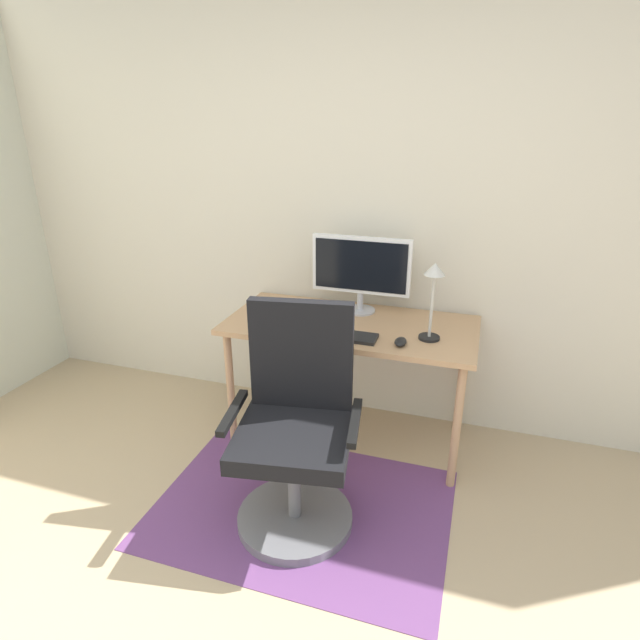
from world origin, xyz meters
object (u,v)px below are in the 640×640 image
desk (350,335)px  office_chair (296,438)px  keyboard (336,335)px  coffee_cup (268,309)px  computer_mouse (401,342)px  desk_lamp (433,286)px  cell_phone (283,308)px  monitor (361,268)px

desk → office_chair: 0.75m
keyboard → coffee_cup: size_ratio=4.78×
desk → computer_mouse: bearing=-33.7°
keyboard → desk_lamp: bearing=13.8°
desk → office_chair: office_chair is taller
desk → office_chair: size_ratio=1.31×
cell_phone → office_chair: 0.94m
desk → coffee_cup: 0.50m
keyboard → coffee_cup: (-0.45, 0.15, 0.04)m
office_chair → computer_mouse: bearing=43.4°
keyboard → computer_mouse: size_ratio=4.13×
office_chair → coffee_cup: bearing=112.7°
desk → coffee_cup: coffee_cup is taller
coffee_cup → cell_phone: (0.03, 0.15, -0.04)m
coffee_cup → desk_lamp: (0.92, -0.03, 0.24)m
desk → cell_phone: 0.46m
desk → office_chair: bearing=-95.4°
coffee_cup → office_chair: office_chair is taller
monitor → keyboard: size_ratio=1.33×
coffee_cup → desk_lamp: desk_lamp is taller
desk → monitor: (0.00, 0.19, 0.34)m
computer_mouse → office_chair: bearing=-127.3°
computer_mouse → desk_lamp: desk_lamp is taller
computer_mouse → coffee_cup: 0.81m
desk → keyboard: keyboard is taller
desk → computer_mouse: 0.39m
desk → cell_phone: (-0.45, 0.09, 0.08)m
desk_lamp → office_chair: size_ratio=0.38×
desk → coffee_cup: (-0.48, -0.06, 0.12)m
desk → computer_mouse: (0.31, -0.21, 0.09)m
monitor → office_chair: 1.07m
desk_lamp → office_chair: (-0.51, -0.62, -0.60)m
desk_lamp → office_chair: 1.00m
coffee_cup → office_chair: (0.41, -0.66, -0.35)m
desk_lamp → monitor: bearing=147.3°
monitor → cell_phone: (-0.45, -0.10, -0.26)m
computer_mouse → coffee_cup: bearing=169.0°
desk_lamp → office_chair: bearing=-129.4°
monitor → desk_lamp: size_ratio=1.41×
monitor → desk_lamp: bearing=-32.7°
monitor → keyboard: (-0.03, -0.40, -0.26)m
desk_lamp → coffee_cup: bearing=177.9°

